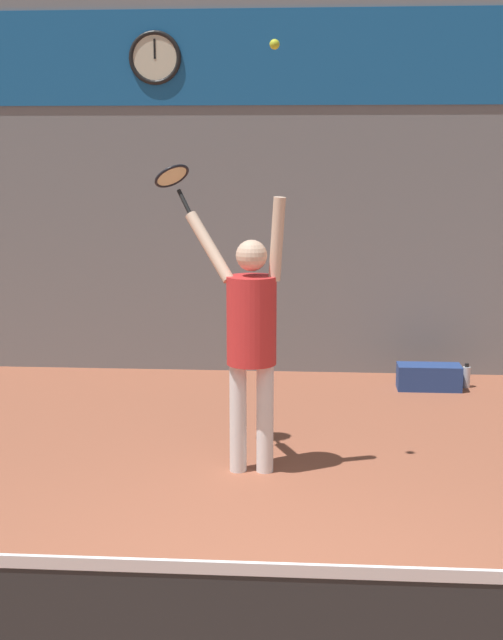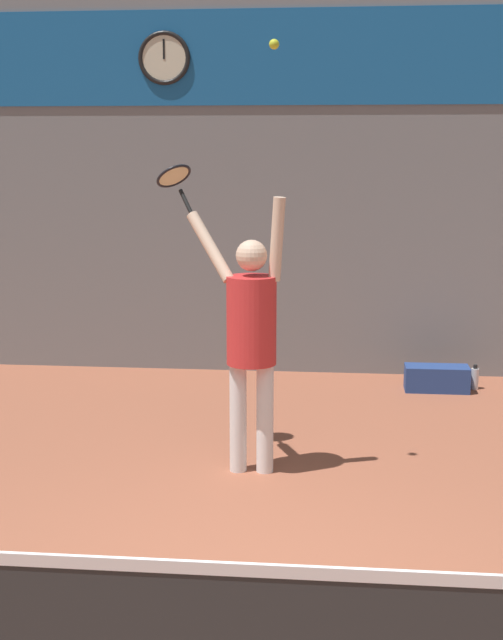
# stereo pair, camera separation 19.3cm
# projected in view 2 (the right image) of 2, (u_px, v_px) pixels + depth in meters

# --- Properties ---
(ground_plane) EXTENTS (18.00, 18.00, 0.00)m
(ground_plane) POSITION_uv_depth(u_px,v_px,m) (256.00, 638.00, 4.53)
(ground_plane) COLOR #9E563D
(back_wall) EXTENTS (18.00, 0.10, 5.00)m
(back_wall) POSITION_uv_depth(u_px,v_px,m) (305.00, 144.00, 9.50)
(back_wall) COLOR slate
(back_wall) RESTS_ON ground_plane
(sponsor_banner) EXTENTS (7.94, 0.02, 0.98)m
(sponsor_banner) POSITION_uv_depth(u_px,v_px,m) (306.00, 57.00, 9.27)
(sponsor_banner) COLOR #195B9E
(scoreboard_clock) EXTENTS (0.56, 0.05, 0.56)m
(scoreboard_clock) POSITION_uv_depth(u_px,v_px,m) (164.00, 58.00, 9.40)
(scoreboard_clock) COLOR beige
(tennis_player) EXTENTS (0.81, 0.50, 2.11)m
(tennis_player) POSITION_uv_depth(u_px,v_px,m) (251.00, 329.00, 6.67)
(tennis_player) COLOR white
(tennis_player) RESTS_ON ground_plane
(tennis_racket) EXTENTS (0.37, 0.38, 0.39)m
(tennis_racket) POSITION_uv_depth(u_px,v_px,m) (175.00, 179.00, 6.91)
(tennis_racket) COLOR black
(tennis_ball) EXTENTS (0.07, 0.07, 0.07)m
(tennis_ball) POSITION_uv_depth(u_px,v_px,m) (274.00, 44.00, 6.17)
(tennis_ball) COLOR #CCDB2D
(water_bottle) EXTENTS (0.08, 0.08, 0.26)m
(water_bottle) POSITION_uv_depth(u_px,v_px,m) (475.00, 378.00, 9.20)
(water_bottle) COLOR silver
(water_bottle) RESTS_ON ground_plane
(equipment_bag) EXTENTS (0.65, 0.28, 0.26)m
(equipment_bag) POSITION_uv_depth(u_px,v_px,m) (437.00, 378.00, 9.13)
(equipment_bag) COLOR navy
(equipment_bag) RESTS_ON ground_plane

